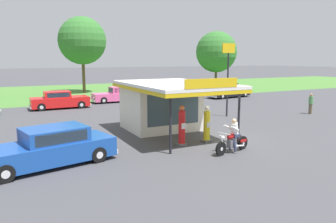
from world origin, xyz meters
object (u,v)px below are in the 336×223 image
parked_car_back_row_far_right (60,100)px  motorcycle_with_rider (233,138)px  featured_classic_sedan (49,148)px  parked_car_back_row_centre_right (118,95)px  gas_pump_offside (207,126)px  roadside_pole_sign (228,68)px  gas_pump_nearside (182,127)px  bystander_admiring_sedan (311,103)px  parked_car_back_row_centre_left (228,91)px  parked_car_back_row_centre (178,93)px

parked_car_back_row_far_right → motorcycle_with_rider: bearing=-74.2°
featured_classic_sedan → parked_car_back_row_centre_right: bearing=63.5°
gas_pump_offside → roadside_pole_sign: roadside_pole_sign is taller
gas_pump_offside → parked_car_back_row_centre_right: 17.35m
gas_pump_nearside → roadside_pole_sign: bearing=38.5°
gas_pump_nearside → bystander_admiring_sedan: bearing=14.5°
gas_pump_offside → featured_classic_sedan: bearing=-177.9°
gas_pump_offside → bystander_admiring_sedan: gas_pump_offside is taller
featured_classic_sedan → parked_car_back_row_far_right: bearing=79.9°
gas_pump_offside → parked_car_back_row_centre_left: size_ratio=0.34×
parked_car_back_row_centre_left → featured_classic_sedan: bearing=-143.4°
gas_pump_offside → parked_car_back_row_far_right: gas_pump_offside is taller
parked_car_back_row_far_right → parked_car_back_row_centre_right: size_ratio=0.96×
parked_car_back_row_centre_left → parked_car_back_row_centre_right: 12.31m
parked_car_back_row_centre → parked_car_back_row_centre_left: bearing=-9.5°
parked_car_back_row_far_right → parked_car_back_row_centre_right: 6.27m
gas_pump_offside → roadside_pole_sign: (5.58, 5.62, 2.78)m
bystander_admiring_sedan → roadside_pole_sign: size_ratio=0.30×
motorcycle_with_rider → parked_car_back_row_centre_right: bearing=87.1°
featured_classic_sedan → parked_car_back_row_centre_right: (8.77, 17.60, -0.03)m
motorcycle_with_rider → parked_car_back_row_far_right: 18.28m
parked_car_back_row_centre_right → bystander_admiring_sedan: size_ratio=3.27×
parked_car_back_row_centre → bystander_admiring_sedan: bystander_admiring_sedan is taller
gas_pump_offside → motorcycle_with_rider: 2.17m
gas_pump_offside → roadside_pole_sign: size_ratio=0.35×
parked_car_back_row_centre_left → bystander_admiring_sedan: size_ratio=3.46×
bystander_admiring_sedan → gas_pump_nearside: bearing=-165.5°
featured_classic_sedan → parked_car_back_row_centre_right: size_ratio=1.09×
motorcycle_with_rider → roadside_pole_sign: 10.04m
motorcycle_with_rider → bystander_admiring_sedan: 13.35m
parked_car_back_row_centre_right → bystander_admiring_sedan: 17.73m
featured_classic_sedan → parked_car_back_row_centre_right: 19.67m
parked_car_back_row_centre_right → gas_pump_offside: bearing=-93.2°
featured_classic_sedan → bystander_admiring_sedan: bearing=10.8°
roadside_pole_sign → parked_car_back_row_far_right: bearing=137.2°
parked_car_back_row_centre_right → bystander_admiring_sedan: bystander_admiring_sedan is taller
gas_pump_nearside → parked_car_back_row_centre_left: bearing=46.3°
featured_classic_sedan → bystander_admiring_sedan: bystander_admiring_sedan is taller
parked_car_back_row_centre_right → roadside_pole_sign: size_ratio=0.97×
parked_car_back_row_far_right → gas_pump_nearside: bearing=-77.2°
bystander_admiring_sedan → roadside_pole_sign: 7.39m
parked_car_back_row_centre_left → parked_car_back_row_centre_right: (-12.13, 2.06, -0.04)m
parked_car_back_row_centre_left → roadside_pole_sign: bearing=-128.0°
gas_pump_nearside → parked_car_back_row_centre_left: 21.12m
featured_classic_sedan → parked_car_back_row_centre: size_ratio=1.12×
parked_car_back_row_centre_left → parked_car_back_row_far_right: (-18.10, 0.16, -0.02)m
gas_pump_nearside → gas_pump_offside: size_ratio=1.07×
featured_classic_sedan → parked_car_back_row_far_right: 15.95m
parked_car_back_row_centre_left → bystander_admiring_sedan: parked_car_back_row_centre_left is taller
parked_car_back_row_centre_right → roadside_pole_sign: 12.91m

